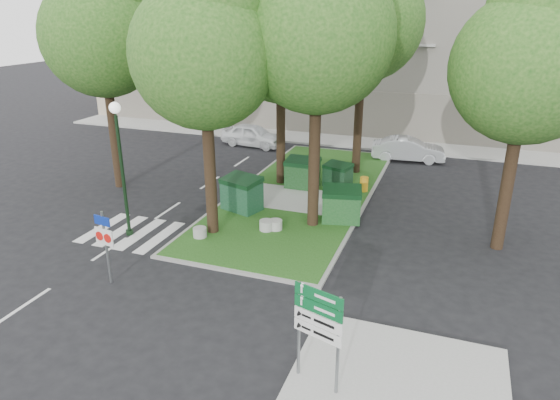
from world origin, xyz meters
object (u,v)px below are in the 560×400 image
at_px(tree_median_mid, 283,40).
at_px(traffic_sign_pole, 105,238).
at_px(tree_median_far, 367,9).
at_px(tree_median_near_right, 321,19).
at_px(car_silver, 408,149).
at_px(bollard_left, 200,232).
at_px(car_white, 253,135).
at_px(tree_street_right, 533,53).
at_px(bollard_mid, 276,225).
at_px(dumpster_c, 338,175).
at_px(dumpster_a, 242,193).
at_px(tree_street_left, 103,25).
at_px(tree_median_near_left, 206,40).
at_px(bollard_right, 266,225).
at_px(street_lamp, 120,154).
at_px(litter_bin, 364,184).
at_px(directional_sign, 318,322).
at_px(dumpster_d, 341,205).
at_px(dumpster_b, 302,173).

xyz_separation_m(tree_median_mid, traffic_sign_pole, (-2.00, -11.06, -5.38)).
height_order(tree_median_far, traffic_sign_pole, tree_median_far).
distance_m(tree_median_near_right, car_silver, 13.38).
bearing_deg(bollard_left, car_white, 104.44).
relative_size(tree_street_right, bollard_mid, 18.67).
xyz_separation_m(tree_street_right, dumpster_c, (-7.24, 4.29, -6.29)).
bearing_deg(car_silver, tree_median_near_right, 160.51).
distance_m(tree_median_mid, dumpster_a, 7.37).
bearing_deg(tree_street_left, tree_street_right, -3.27).
relative_size(tree_median_near_left, bollard_right, 18.94).
bearing_deg(tree_median_far, street_lamp, -122.64).
distance_m(tree_street_right, litter_bin, 9.67).
height_order(bollard_right, bollard_mid, bollard_right).
bearing_deg(tree_median_mid, directional_sign, -67.26).
distance_m(tree_street_right, dumpster_c, 10.51).
height_order(tree_street_left, directional_sign, tree_street_left).
height_order(dumpster_d, directional_sign, directional_sign).
bearing_deg(directional_sign, dumpster_a, 140.75).
bearing_deg(tree_median_near_right, directional_sign, -73.63).
height_order(dumpster_b, bollard_right, dumpster_b).
relative_size(tree_median_near_left, dumpster_a, 5.50).
bearing_deg(dumpster_d, bollard_mid, -154.83).
bearing_deg(tree_median_near_left, car_white, 106.49).
distance_m(directional_sign, car_silver, 19.86).
xyz_separation_m(tree_median_near_left, dumpster_a, (0.06, 2.43, -6.47)).
distance_m(dumpster_b, traffic_sign_pole, 11.14).
bearing_deg(tree_median_mid, street_lamp, -115.41).
height_order(bollard_right, traffic_sign_pole, traffic_sign_pole).
distance_m(bollard_left, directional_sign, 9.05).
xyz_separation_m(tree_median_near_left, tree_median_near_right, (3.50, 2.00, 0.67)).
relative_size(tree_median_far, litter_bin, 17.14).
distance_m(car_white, car_silver, 9.78).
distance_m(dumpster_a, street_lamp, 5.45).
height_order(tree_street_right, directional_sign, tree_street_right).
relative_size(traffic_sign_pole, car_white, 0.60).
relative_size(tree_median_near_left, bollard_left, 20.28).
distance_m(dumpster_d, street_lamp, 8.88).
height_order(tree_median_mid, bollard_mid, tree_median_mid).
height_order(tree_median_mid, bollard_right, tree_median_mid).
bearing_deg(bollard_right, car_white, 115.01).
height_order(tree_median_near_left, traffic_sign_pole, tree_median_near_left).
distance_m(tree_median_far, tree_street_left, 12.29).
distance_m(dumpster_d, litter_bin, 3.90).
distance_m(tree_street_left, bollard_mid, 12.02).
xyz_separation_m(bollard_mid, directional_sign, (3.94, -7.84, 1.48)).
height_order(tree_median_far, car_silver, tree_median_far).
xyz_separation_m(tree_median_near_left, tree_street_left, (-7.00, 3.50, 0.33)).
bearing_deg(dumpster_b, tree_median_near_right, -65.67).
xyz_separation_m(tree_median_near_right, tree_street_right, (7.00, 0.50, -1.00)).
bearing_deg(tree_median_far, car_silver, 56.78).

